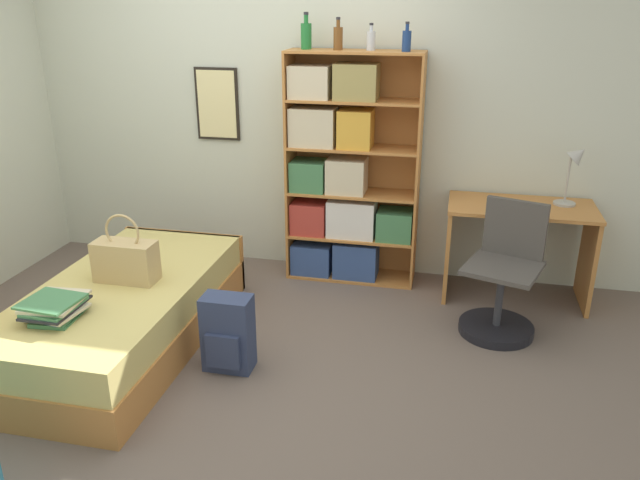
% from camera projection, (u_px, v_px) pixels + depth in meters
% --- Properties ---
extents(ground_plane, '(14.00, 14.00, 0.00)m').
position_uv_depth(ground_plane, '(221.00, 355.00, 3.90)').
color(ground_plane, '#66564C').
extents(wall_back, '(10.00, 0.09, 2.60)m').
position_uv_depth(wall_back, '(284.00, 106.00, 4.86)').
color(wall_back, beige).
rests_on(wall_back, ground_plane).
extents(bed, '(0.94, 1.91, 0.43)m').
position_uv_depth(bed, '(126.00, 313.00, 3.97)').
color(bed, '#B77538').
rests_on(bed, ground_plane).
extents(handbag, '(0.39, 0.17, 0.44)m').
position_uv_depth(handbag, '(126.00, 260.00, 3.86)').
color(handbag, tan).
rests_on(handbag, bed).
extents(book_stack_on_bed, '(0.32, 0.36, 0.11)m').
position_uv_depth(book_stack_on_bed, '(55.00, 308.00, 3.43)').
color(book_stack_on_bed, '#427A4C').
rests_on(book_stack_on_bed, bed).
extents(bookcase, '(0.99, 0.32, 1.74)m').
position_uv_depth(bookcase, '(342.00, 178.00, 4.73)').
color(bookcase, '#B77538').
rests_on(bookcase, ground_plane).
extents(bottle_green, '(0.08, 0.08, 0.25)m').
position_uv_depth(bottle_green, '(306.00, 35.00, 4.45)').
color(bottle_green, '#1E6B2D').
rests_on(bottle_green, bookcase).
extents(bottle_brown, '(0.07, 0.07, 0.22)m').
position_uv_depth(bottle_brown, '(338.00, 37.00, 4.37)').
color(bottle_brown, brown).
rests_on(bottle_brown, bookcase).
extents(bottle_clear, '(0.06, 0.06, 0.18)m').
position_uv_depth(bottle_clear, '(371.00, 40.00, 4.35)').
color(bottle_clear, '#B7BCC1').
rests_on(bottle_clear, bookcase).
extents(bottle_blue, '(0.06, 0.06, 0.20)m').
position_uv_depth(bottle_blue, '(407.00, 40.00, 4.25)').
color(bottle_blue, navy).
rests_on(bottle_blue, bookcase).
extents(desk, '(1.02, 0.54, 0.72)m').
position_uv_depth(desk, '(518.00, 235.00, 4.49)').
color(desk, '#B77538').
rests_on(desk, ground_plane).
extents(desk_lamp, '(0.20, 0.15, 0.45)m').
position_uv_depth(desk_lamp, '(576.00, 164.00, 4.31)').
color(desk_lamp, '#ADA89E').
rests_on(desk_lamp, desk).
extents(desk_chair, '(0.57, 0.57, 0.87)m').
position_uv_depth(desk_chair, '(502.00, 292.00, 4.10)').
color(desk_chair, black).
rests_on(desk_chair, ground_plane).
extents(backpack, '(0.29, 0.20, 0.47)m').
position_uv_depth(backpack, '(228.00, 334.00, 3.69)').
color(backpack, '#2D3856').
rests_on(backpack, ground_plane).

